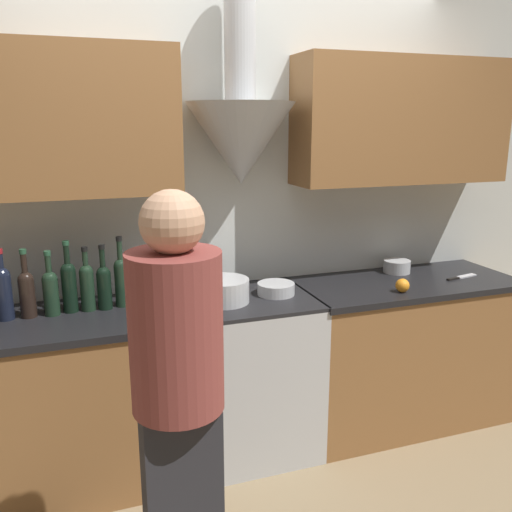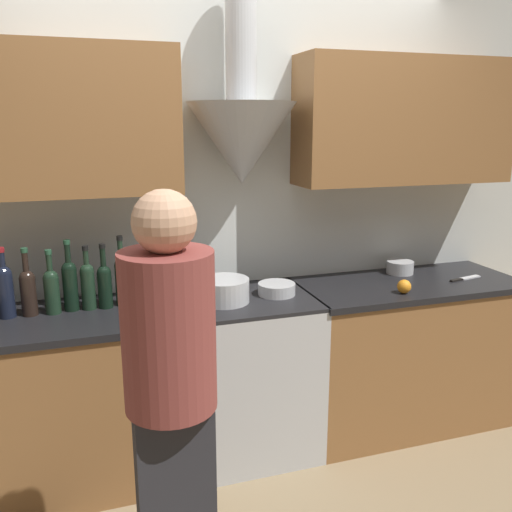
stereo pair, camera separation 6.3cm
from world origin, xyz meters
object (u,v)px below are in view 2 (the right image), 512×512
object	(u,v)px
wine_bottle_5	(70,283)
wine_bottle_8	(122,278)
mixing_bowl	(277,289)
wine_bottle_4	(52,289)
person_foreground_left	(172,402)
wine_bottle_3	(28,289)
orange_fruit	(404,287)
stock_pot	(224,290)
stove_range	(250,373)
wine_bottle_2	(5,289)
saucepan	(400,267)
wine_bottle_6	(88,283)
wine_bottle_7	(105,283)

from	to	relation	value
wine_bottle_5	wine_bottle_8	distance (m)	0.25
wine_bottle_8	mixing_bowl	distance (m)	0.81
wine_bottle_4	person_foreground_left	size ratio (longest dim) A/B	0.20
wine_bottle_3	person_foreground_left	distance (m)	1.18
wine_bottle_3	orange_fruit	size ratio (longest dim) A/B	4.39
stock_pot	person_foreground_left	size ratio (longest dim) A/B	0.16
wine_bottle_3	stove_range	bearing A→B (deg)	-3.40
wine_bottle_2	saucepan	distance (m)	2.22
stove_range	wine_bottle_3	world-z (taller)	wine_bottle_3
orange_fruit	wine_bottle_3	bearing A→B (deg)	172.37
person_foreground_left	stock_pot	bearing A→B (deg)	65.85
wine_bottle_8	mixing_bowl	xyz separation A→B (m)	(0.80, -0.08, -0.11)
wine_bottle_5	wine_bottle_8	size ratio (longest dim) A/B	0.99
wine_bottle_5	wine_bottle_2	bearing A→B (deg)	-177.38
wine_bottle_5	wine_bottle_4	bearing A→B (deg)	-166.29
stove_range	mixing_bowl	world-z (taller)	mixing_bowl
saucepan	stock_pot	bearing A→B (deg)	-170.39
wine_bottle_8	stock_pot	distance (m)	0.52
wine_bottle_4	wine_bottle_8	world-z (taller)	wine_bottle_8
wine_bottle_3	wine_bottle_4	bearing A→B (deg)	-3.77
stove_range	wine_bottle_8	bearing A→B (deg)	172.81
wine_bottle_4	wine_bottle_3	bearing A→B (deg)	176.23
mixing_bowl	person_foreground_left	bearing A→B (deg)	-126.39
wine_bottle_3	saucepan	size ratio (longest dim) A/B	2.03
wine_bottle_6	stove_range	bearing A→B (deg)	-4.93
wine_bottle_6	saucepan	xyz separation A→B (m)	(1.84, 0.10, -0.09)
wine_bottle_2	wine_bottle_7	world-z (taller)	wine_bottle_2
wine_bottle_4	mixing_bowl	bearing A→B (deg)	-2.87
wine_bottle_8	mixing_bowl	world-z (taller)	wine_bottle_8
wine_bottle_2	mixing_bowl	size ratio (longest dim) A/B	1.69
mixing_bowl	saucepan	size ratio (longest dim) A/B	1.23
orange_fruit	person_foreground_left	xyz separation A→B (m)	(-1.40, -0.80, -0.03)
wine_bottle_2	wine_bottle_8	size ratio (longest dim) A/B	0.95
stock_pot	person_foreground_left	world-z (taller)	person_foreground_left
wine_bottle_2	wine_bottle_5	size ratio (longest dim) A/B	0.96
wine_bottle_4	person_foreground_left	bearing A→B (deg)	-68.85
stove_range	wine_bottle_4	world-z (taller)	wine_bottle_4
wine_bottle_3	mixing_bowl	distance (m)	1.25
mixing_bowl	stove_range	bearing A→B (deg)	-179.65
wine_bottle_7	wine_bottle_8	world-z (taller)	wine_bottle_8
stove_range	wine_bottle_5	xyz separation A→B (m)	(-0.90, 0.08, 0.58)
wine_bottle_8	person_foreground_left	bearing A→B (deg)	-86.18
stove_range	mixing_bowl	size ratio (longest dim) A/B	4.41
wine_bottle_2	wine_bottle_4	size ratio (longest dim) A/B	1.08
wine_bottle_3	person_foreground_left	bearing A→B (deg)	-64.17
stove_range	wine_bottle_7	size ratio (longest dim) A/B	2.71
stove_range	wine_bottle_4	size ratio (longest dim) A/B	2.80
wine_bottle_2	wine_bottle_7	size ratio (longest dim) A/B	1.04
wine_bottle_3	wine_bottle_4	size ratio (longest dim) A/B	1.05
wine_bottle_6	stock_pot	xyz separation A→B (m)	(0.67, -0.10, -0.07)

